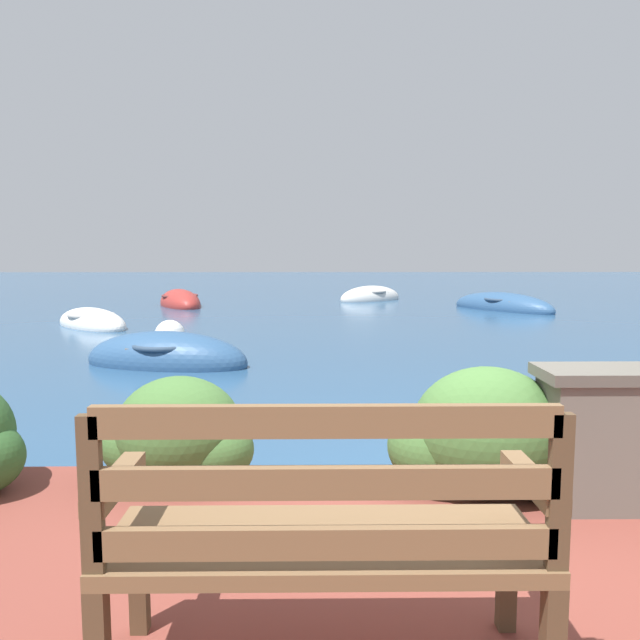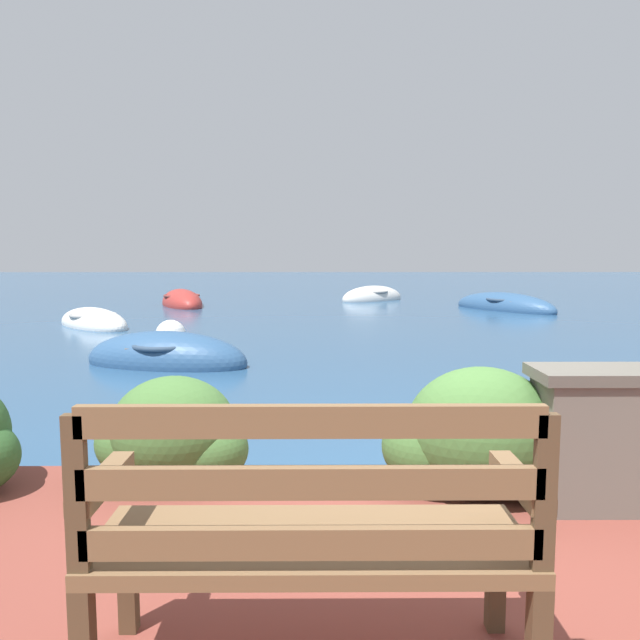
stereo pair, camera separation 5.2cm
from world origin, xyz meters
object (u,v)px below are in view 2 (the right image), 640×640
object	(u,v)px
rowboat_distant	(372,298)
mooring_buoy	(171,335)
park_bench	(312,533)
rowboat_far	(504,307)
rowboat_outer	(182,303)
rowboat_mid	(93,324)
rowboat_nearest	(167,360)

from	to	relation	value
rowboat_distant	mooring_buoy	xyz separation A→B (m)	(-4.28, -8.52, 0.02)
park_bench	rowboat_far	world-z (taller)	park_bench
rowboat_distant	mooring_buoy	distance (m)	9.53
rowboat_outer	rowboat_far	bearing A→B (deg)	57.88
mooring_buoy	rowboat_outer	bearing A→B (deg)	100.44
park_bench	rowboat_distant	xyz separation A→B (m)	(1.77, 17.45, -0.64)
park_bench	rowboat_mid	size ratio (longest dim) A/B	0.58
rowboat_mid	rowboat_far	world-z (taller)	rowboat_far
rowboat_nearest	rowboat_distant	distance (m)	11.52
park_bench	rowboat_mid	bearing A→B (deg)	113.58
rowboat_nearest	rowboat_mid	distance (m)	5.02
rowboat_far	mooring_buoy	world-z (taller)	rowboat_far
park_bench	rowboat_distant	size ratio (longest dim) A/B	0.57
rowboat_mid	mooring_buoy	bearing A→B (deg)	-177.43
park_bench	rowboat_outer	xyz separation A→B (m)	(-3.74, 15.61, -0.63)
park_bench	rowboat_nearest	size ratio (longest dim) A/B	0.56
rowboat_nearest	mooring_buoy	world-z (taller)	rowboat_nearest
rowboat_nearest	rowboat_mid	world-z (taller)	rowboat_nearest
park_bench	rowboat_mid	distance (m)	11.84
rowboat_far	rowboat_distant	distance (m)	4.43
mooring_buoy	park_bench	bearing A→B (deg)	-74.29
rowboat_mid	rowboat_distant	size ratio (longest dim) A/B	0.98
rowboat_nearest	mooring_buoy	xyz separation A→B (m)	(-0.49, 2.36, 0.02)
rowboat_nearest	rowboat_far	world-z (taller)	rowboat_nearest
rowboat_mid	rowboat_distant	distance (m)	9.10
park_bench	rowboat_outer	distance (m)	16.07
rowboat_nearest	mooring_buoy	bearing A→B (deg)	-65.25
rowboat_far	rowboat_outer	world-z (taller)	rowboat_outer
park_bench	rowboat_nearest	xyz separation A→B (m)	(-2.03, 6.57, -0.63)
rowboat_far	park_bench	bearing A→B (deg)	-52.65
park_bench	mooring_buoy	bearing A→B (deg)	106.62
rowboat_far	rowboat_distant	bearing A→B (deg)	-167.72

